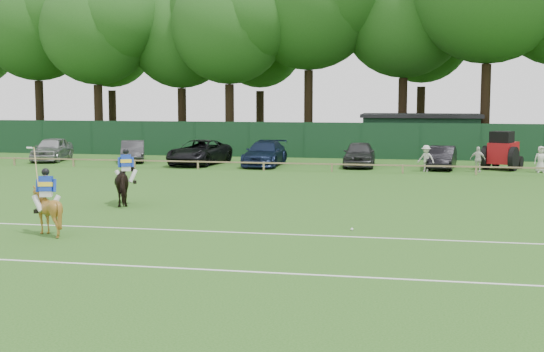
% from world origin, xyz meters
% --- Properties ---
extents(ground, '(160.00, 160.00, 0.00)m').
position_xyz_m(ground, '(0.00, 0.00, 0.00)').
color(ground, '#1E4C14').
rests_on(ground, ground).
extents(horse_dark, '(1.77, 2.24, 1.73)m').
position_xyz_m(horse_dark, '(-5.65, 3.92, 0.86)').
color(horse_dark, black).
rests_on(horse_dark, ground).
extents(horse_chestnut, '(1.53, 1.65, 1.53)m').
position_xyz_m(horse_chestnut, '(-5.64, -2.51, 0.77)').
color(horse_chestnut, brown).
rests_on(horse_chestnut, ground).
extents(sedan_silver, '(2.68, 4.91, 1.58)m').
position_xyz_m(sedan_silver, '(-18.17, 21.30, 0.79)').
color(sedan_silver, '#95979A').
rests_on(sedan_silver, ground).
extents(sedan_grey, '(2.87, 4.46, 1.39)m').
position_xyz_m(sedan_grey, '(-12.68, 21.86, 0.69)').
color(sedan_grey, '#2D2D30').
rests_on(sedan_grey, ground).
extents(suv_black, '(3.30, 5.88, 1.55)m').
position_xyz_m(suv_black, '(-7.78, 20.84, 0.78)').
color(suv_black, black).
rests_on(suv_black, ground).
extents(sedan_navy, '(2.17, 5.27, 1.53)m').
position_xyz_m(sedan_navy, '(-3.53, 20.85, 0.76)').
color(sedan_navy, '#101B34').
rests_on(sedan_navy, ground).
extents(hatch_grey, '(1.98, 4.63, 1.56)m').
position_xyz_m(hatch_grey, '(2.29, 21.40, 0.78)').
color(hatch_grey, '#2F3032').
rests_on(hatch_grey, ground).
extents(estate_black, '(1.92, 4.28, 1.36)m').
position_xyz_m(estate_black, '(7.25, 21.03, 0.68)').
color(estate_black, black).
rests_on(estate_black, ground).
extents(spectator_left, '(1.12, 0.87, 1.53)m').
position_xyz_m(spectator_left, '(6.29, 19.24, 0.76)').
color(spectator_left, beige).
rests_on(spectator_left, ground).
extents(spectator_mid, '(0.92, 0.53, 1.47)m').
position_xyz_m(spectator_mid, '(9.19, 19.54, 0.74)').
color(spectator_mid, silver).
rests_on(spectator_mid, ground).
extents(spectator_right, '(0.79, 0.56, 1.51)m').
position_xyz_m(spectator_right, '(12.68, 20.00, 0.76)').
color(spectator_right, beige).
rests_on(spectator_right, ground).
extents(rider_dark, '(0.89, 0.60, 1.41)m').
position_xyz_m(rider_dark, '(-5.65, 3.91, 1.62)').
color(rider_dark, silver).
rests_on(rider_dark, ground).
extents(rider_chestnut, '(0.97, 0.51, 2.05)m').
position_xyz_m(rider_chestnut, '(-5.64, -2.52, 1.48)').
color(rider_chestnut, silver).
rests_on(rider_chestnut, ground).
extents(polo_ball, '(0.09, 0.09, 0.09)m').
position_xyz_m(polo_ball, '(3.75, 0.07, 0.04)').
color(polo_ball, silver).
rests_on(polo_ball, ground).
extents(pitch_lines, '(60.00, 5.10, 0.01)m').
position_xyz_m(pitch_lines, '(0.00, -3.50, 0.01)').
color(pitch_lines, silver).
rests_on(pitch_lines, ground).
extents(pitch_rail, '(62.10, 0.10, 0.50)m').
position_xyz_m(pitch_rail, '(0.00, 18.00, 0.45)').
color(pitch_rail, '#997F5B').
rests_on(pitch_rail, ground).
extents(perimeter_fence, '(92.08, 0.08, 2.50)m').
position_xyz_m(perimeter_fence, '(0.00, 27.00, 1.25)').
color(perimeter_fence, '#14351E').
rests_on(perimeter_fence, ground).
extents(utility_shed, '(8.40, 4.40, 3.04)m').
position_xyz_m(utility_shed, '(6.00, 30.00, 1.54)').
color(utility_shed, '#14331E').
rests_on(utility_shed, ground).
extents(tree_row, '(96.00, 12.00, 21.00)m').
position_xyz_m(tree_row, '(2.00, 35.00, 0.00)').
color(tree_row, '#26561C').
rests_on(tree_row, ground).
extents(tractor, '(2.71, 3.18, 2.27)m').
position_xyz_m(tractor, '(10.73, 21.36, 1.07)').
color(tractor, '#9D0E14').
rests_on(tractor, ground).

